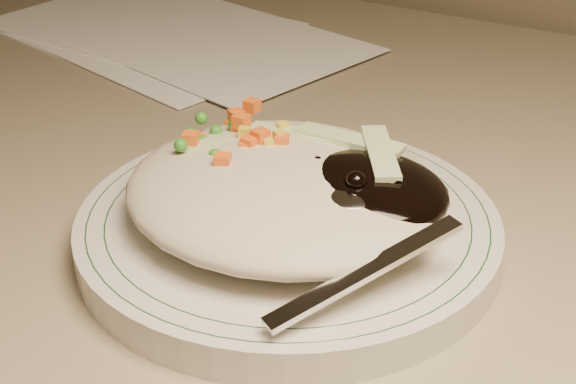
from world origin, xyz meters
The scene contains 4 objects.
plate centered at (-0.11, 1.23, 0.75)m, with size 0.26×0.26×0.02m, color silver.
plate_rim centered at (-0.11, 1.23, 0.76)m, with size 0.24×0.24×0.00m.
meal centered at (-0.10, 1.22, 0.78)m, with size 0.21×0.19×0.05m.
papers centered at (-0.42, 1.50, 0.74)m, with size 0.43×0.29×0.00m.
Camera 1 is at (0.11, 0.87, 1.01)m, focal length 50.00 mm.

